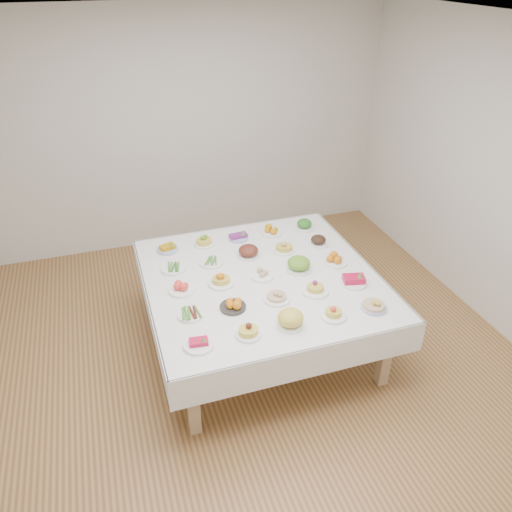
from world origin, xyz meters
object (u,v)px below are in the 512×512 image
object	(u,v)px
dish_12	(262,274)
dish_24	(304,225)
display_table	(261,283)
dish_0	(199,342)

from	to	relation	value
dish_12	dish_24	world-z (taller)	dish_24
display_table	dish_12	size ratio (longest dim) A/B	9.83
display_table	dish_24	distance (m)	1.01
display_table	dish_0	distance (m)	1.02
display_table	dish_12	distance (m)	0.10
display_table	dish_12	xyz separation A→B (m)	(0.01, -0.01, 0.10)
dish_0	dish_24	xyz separation A→B (m)	(1.44, 1.43, 0.01)
display_table	dish_0	bearing A→B (deg)	-135.35
dish_0	display_table	bearing A→B (deg)	44.65
dish_0	dish_12	world-z (taller)	dish_0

